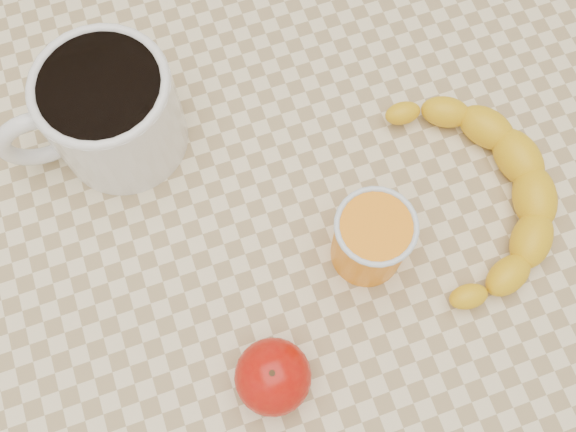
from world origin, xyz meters
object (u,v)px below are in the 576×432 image
object	(u,v)px
orange_juice_glass	(371,239)
banana	(476,195)
apple	(273,377)
coffee_mug	(108,111)
table	(288,248)

from	to	relation	value
orange_juice_glass	banana	size ratio (longest dim) A/B	0.28
apple	coffee_mug	bearing A→B (deg)	103.72
orange_juice_glass	table	bearing A→B (deg)	138.40
banana	table	bearing A→B (deg)	-177.83
coffee_mug	orange_juice_glass	xyz separation A→B (m)	(0.19, -0.19, -0.01)
table	apple	xyz separation A→B (m)	(-0.06, -0.14, 0.12)
apple	banana	distance (m)	0.26
coffee_mug	banana	xyz separation A→B (m)	(0.30, -0.18, -0.04)
apple	table	bearing A→B (deg)	65.75
banana	apple	bearing A→B (deg)	-143.12
apple	banana	size ratio (longest dim) A/B	0.24
table	apple	distance (m)	0.19
banana	orange_juice_glass	bearing A→B (deg)	-158.48
table	banana	bearing A→B (deg)	-12.60
coffee_mug	apple	size ratio (longest dim) A/B	2.49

